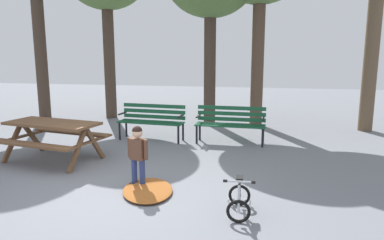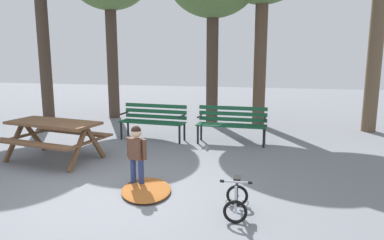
{
  "view_description": "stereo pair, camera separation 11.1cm",
  "coord_description": "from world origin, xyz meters",
  "px_view_note": "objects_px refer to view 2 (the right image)",
  "views": [
    {
      "loc": [
        2.15,
        -4.58,
        2.04
      ],
      "look_at": [
        0.86,
        1.75,
        0.85
      ],
      "focal_mm": 33.29,
      "sensor_mm": 36.0,
      "label": 1
    },
    {
      "loc": [
        2.25,
        -4.56,
        2.04
      ],
      "look_at": [
        0.86,
        1.75,
        0.85
      ],
      "focal_mm": 33.29,
      "sensor_mm": 36.0,
      "label": 2
    }
  ],
  "objects_px": {
    "picnic_table": "(54,130)",
    "kids_bicycle": "(236,199)",
    "park_bench_far_left": "(154,119)",
    "child_standing": "(137,152)",
    "park_bench_left": "(232,122)"
  },
  "relations": [
    {
      "from": "kids_bicycle",
      "to": "picnic_table",
      "type": "bearing_deg",
      "value": 155.9
    },
    {
      "from": "park_bench_far_left",
      "to": "kids_bicycle",
      "type": "xyz_separation_m",
      "value": [
        2.37,
        -3.73,
        -0.31
      ]
    },
    {
      "from": "park_bench_far_left",
      "to": "child_standing",
      "type": "height_order",
      "value": "child_standing"
    },
    {
      "from": "child_standing",
      "to": "kids_bicycle",
      "type": "distance_m",
      "value": 1.77
    },
    {
      "from": "park_bench_far_left",
      "to": "park_bench_left",
      "type": "height_order",
      "value": "same"
    },
    {
      "from": "park_bench_left",
      "to": "park_bench_far_left",
      "type": "bearing_deg",
      "value": -179.21
    },
    {
      "from": "park_bench_left",
      "to": "child_standing",
      "type": "height_order",
      "value": "child_standing"
    },
    {
      "from": "picnic_table",
      "to": "kids_bicycle",
      "type": "xyz_separation_m",
      "value": [
        3.7,
        -1.66,
        -0.39
      ]
    },
    {
      "from": "park_bench_far_left",
      "to": "picnic_table",
      "type": "bearing_deg",
      "value": -122.79
    },
    {
      "from": "child_standing",
      "to": "picnic_table",
      "type": "bearing_deg",
      "value": 154.36
    },
    {
      "from": "child_standing",
      "to": "kids_bicycle",
      "type": "xyz_separation_m",
      "value": [
        1.61,
        -0.65,
        -0.36
      ]
    },
    {
      "from": "park_bench_far_left",
      "to": "child_standing",
      "type": "distance_m",
      "value": 3.17
    },
    {
      "from": "park_bench_left",
      "to": "child_standing",
      "type": "distance_m",
      "value": 3.31
    },
    {
      "from": "park_bench_left",
      "to": "child_standing",
      "type": "xyz_separation_m",
      "value": [
        -1.14,
        -3.11,
        0.05
      ]
    },
    {
      "from": "picnic_table",
      "to": "child_standing",
      "type": "xyz_separation_m",
      "value": [
        2.1,
        -1.01,
        -0.03
      ]
    }
  ]
}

